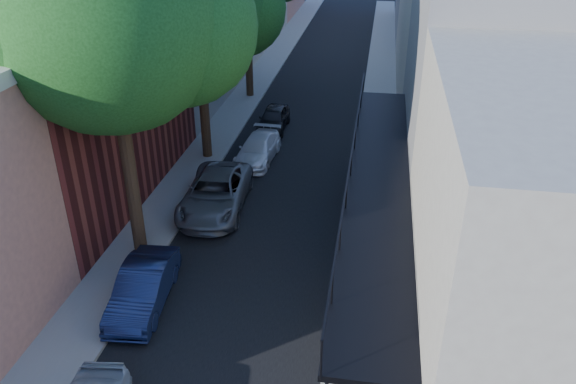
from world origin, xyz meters
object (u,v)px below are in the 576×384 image
at_px(oak_mid, 207,1).
at_px(parked_car_e, 274,118).
at_px(parked_car_b, 143,287).
at_px(parked_car_d, 258,149).
at_px(oak_near, 126,19).
at_px(parked_car_c, 216,193).

bearing_deg(oak_mid, parked_car_e, 62.21).
xyz_separation_m(oak_mid, parked_car_b, (0.82, -10.83, -6.43)).
xyz_separation_m(parked_car_b, parked_car_d, (1.20, 10.71, -0.07)).
relative_size(parked_car_b, parked_car_e, 1.11).
height_order(parked_car_d, parked_car_e, parked_car_e).
bearing_deg(parked_car_d, oak_mid, 179.91).
distance_m(parked_car_b, parked_car_d, 10.77).
xyz_separation_m(oak_near, parked_car_e, (1.97, 11.80, -7.29)).
bearing_deg(parked_car_b, oak_mid, 89.36).
relative_size(oak_mid, parked_car_d, 2.64).
relative_size(oak_near, parked_car_c, 2.30).
xyz_separation_m(oak_mid, parked_car_c, (1.35, -4.84, -6.36)).
height_order(oak_near, oak_mid, oak_near).
relative_size(parked_car_d, parked_car_e, 1.12).
relative_size(oak_near, parked_car_e, 3.32).
xyz_separation_m(parked_car_d, parked_car_e, (0.00, 3.95, 0.02)).
relative_size(oak_near, oak_mid, 1.12).
bearing_deg(parked_car_d, oak_near, -100.77).
distance_m(oak_mid, parked_car_b, 12.62).
distance_m(parked_car_d, parked_car_e, 3.95).
relative_size(oak_mid, parked_car_c, 2.05).
height_order(parked_car_b, parked_car_d, parked_car_b).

